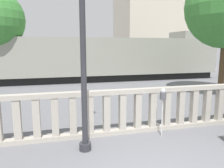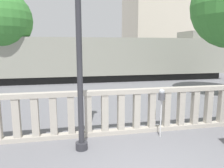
{
  "view_description": "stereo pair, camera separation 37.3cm",
  "coord_description": "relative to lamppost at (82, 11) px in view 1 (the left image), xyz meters",
  "views": [
    {
      "loc": [
        -1.94,
        -3.42,
        2.74
      ],
      "look_at": [
        -0.08,
        3.89,
        1.43
      ],
      "focal_mm": 35.0,
      "sensor_mm": 36.0,
      "label": 1
    },
    {
      "loc": [
        -1.58,
        -3.5,
        2.74
      ],
      "look_at": [
        -0.08,
        3.89,
        1.43
      ],
      "focal_mm": 35.0,
      "sensor_mm": 36.0,
      "label": 2
    }
  ],
  "objects": [
    {
      "name": "lamppost",
      "position": [
        0.0,
        0.0,
        0.0
      ],
      "size": [
        0.37,
        0.37,
        6.31
      ],
      "color": "#2D2D33",
      "rests_on": "ground"
    },
    {
      "name": "parking_meter",
      "position": [
        2.42,
        0.37,
        -2.34
      ],
      "size": [
        0.19,
        0.19,
        1.5
      ],
      "color": "silver",
      "rests_on": "ground"
    },
    {
      "name": "train_near",
      "position": [
        1.14,
        11.91,
        -1.78
      ],
      "size": [
        23.29,
        2.97,
        3.99
      ],
      "color": "black",
      "rests_on": "ground"
    },
    {
      "name": "balustrade",
      "position": [
        1.29,
        0.85,
        -2.85
      ],
      "size": [
        14.06,
        0.24,
        1.43
      ],
      "color": "#ADA599",
      "rests_on": "ground"
    },
    {
      "name": "building_block",
      "position": [
        14.69,
        25.36,
        1.45
      ],
      "size": [
        12.51,
        8.32,
        10.04
      ],
      "color": "beige",
      "rests_on": "ground"
    }
  ]
}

